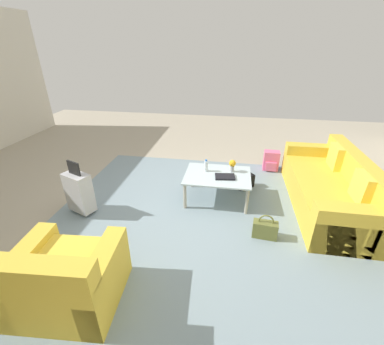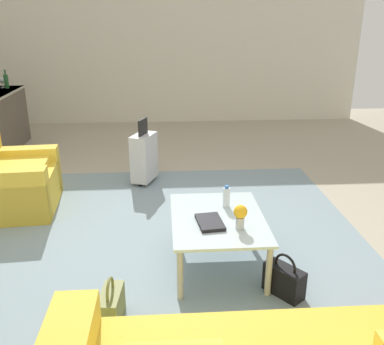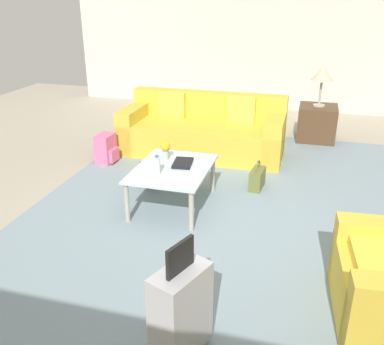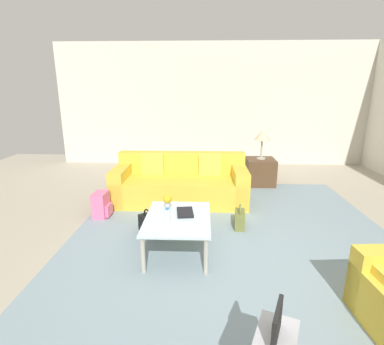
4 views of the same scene
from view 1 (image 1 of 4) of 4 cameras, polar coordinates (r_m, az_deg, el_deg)
name	(u,v)px [view 1 (image 1 of 4)]	position (r m, az deg, el deg)	size (l,w,h in m)	color
ground_plane	(188,214)	(3.96, -0.97, -9.22)	(12.00, 12.00, 0.00)	#A89E89
area_rug	(227,226)	(3.76, 7.71, -11.73)	(5.20, 4.40, 0.01)	gray
couch	(333,189)	(4.56, 28.83, -3.32)	(0.97, 2.32, 0.83)	gold
armchair	(64,283)	(2.92, -26.52, -21.04)	(1.03, 0.92, 0.81)	gold
coffee_table	(217,178)	(4.13, 5.69, -1.14)	(1.04, 0.78, 0.46)	silver
water_bottle	(206,166)	(4.17, 3.14, 1.49)	(0.06, 0.06, 0.20)	silver
coffee_table_book	(225,177)	(4.03, 7.35, -0.94)	(0.30, 0.20, 0.03)	black
flower_vase	(232,165)	(4.19, 8.95, 1.72)	(0.11, 0.11, 0.21)	#B2B7BC
suitcase_silver	(79,192)	(4.17, -23.79, -3.96)	(0.45, 0.35, 0.85)	#B7B7BC
handbag_olive	(265,229)	(3.61, 15.90, -12.01)	(0.33, 0.17, 0.36)	olive
handbag_black	(245,181)	(4.68, 11.74, -1.88)	(0.34, 0.31, 0.36)	black
backpack_pink	(271,161)	(5.44, 17.16, 2.44)	(0.31, 0.26, 0.40)	pink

